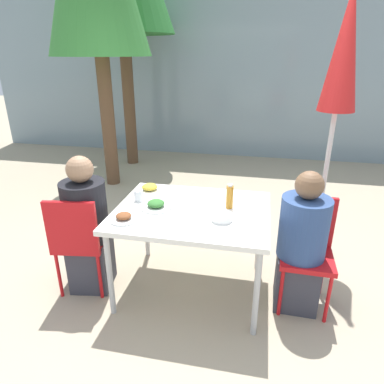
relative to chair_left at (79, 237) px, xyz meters
name	(u,v)px	position (x,y,z in m)	size (l,w,h in m)	color
ground_plane	(192,287)	(0.89, 0.22, -0.52)	(24.00, 24.00, 0.00)	tan
building_facade	(239,76)	(0.89, 4.51, 0.98)	(10.00, 0.20, 3.00)	gray
dining_table	(192,216)	(0.89, 0.22, 0.17)	(1.21, 0.97, 0.75)	white
chair_left	(79,237)	(0.00, 0.00, 0.00)	(0.46, 0.46, 0.88)	red
person_left	(88,229)	(0.04, 0.09, 0.03)	(0.36, 0.36, 1.18)	#383842
chair_right	(307,244)	(1.80, 0.27, 0.00)	(0.41, 0.41, 0.88)	red
person_right	(301,247)	(1.75, 0.20, 0.01)	(0.36, 0.36, 1.14)	#383842
closed_umbrella	(342,66)	(2.00, 1.02, 1.28)	(0.36, 0.36, 2.45)	#333333
plate_0	(156,205)	(0.61, 0.19, 0.26)	(0.25, 0.25, 0.07)	white
plate_1	(150,188)	(0.44, 0.52, 0.26)	(0.25, 0.25, 0.07)	white
plate_2	(124,218)	(0.44, -0.07, 0.26)	(0.21, 0.21, 0.06)	white
bottle	(230,197)	(1.18, 0.31, 0.33)	(0.06, 0.06, 0.20)	#B7751E
drinking_cup	(139,196)	(0.42, 0.30, 0.28)	(0.08, 0.08, 0.09)	white
salad_bowl	(222,217)	(1.14, 0.08, 0.26)	(0.16, 0.16, 0.05)	white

